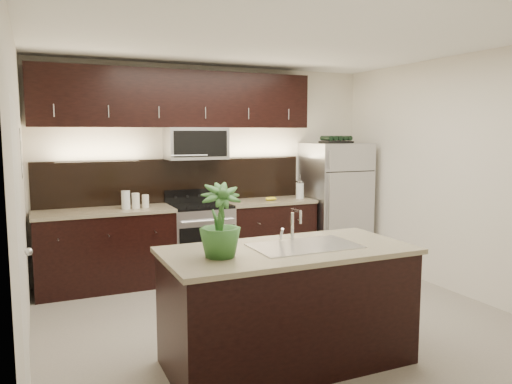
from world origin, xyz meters
TOP-DOWN VIEW (x-y plane):
  - ground at (0.00, 0.00)m, footprint 4.50×4.50m
  - room_walls at (-0.11, -0.04)m, footprint 4.52×4.02m
  - counter_run at (-0.46, 1.69)m, footprint 3.51×0.65m
  - upper_fixtures at (-0.43, 1.84)m, footprint 3.49×0.40m
  - island at (-0.35, -0.90)m, footprint 1.96×0.96m
  - sink_faucet at (-0.20, -0.89)m, footprint 0.84×0.50m
  - refrigerator at (1.73, 1.63)m, footprint 0.81×0.74m
  - wine_rack at (1.73, 1.63)m, footprint 0.42×0.26m
  - plant at (-0.93, -0.96)m, footprint 0.33×0.33m
  - canisters at (-1.08, 1.65)m, footprint 0.33×0.12m
  - french_press at (1.17, 1.64)m, footprint 0.11×0.11m
  - bananas at (0.66, 1.61)m, footprint 0.17×0.13m

SIDE VIEW (x-z plane):
  - ground at x=0.00m, z-range 0.00..0.00m
  - counter_run at x=-0.46m, z-range 0.00..0.94m
  - island at x=-0.35m, z-range 0.00..0.94m
  - refrigerator at x=1.73m, z-range 0.00..1.69m
  - sink_faucet at x=-0.20m, z-range 0.81..1.10m
  - bananas at x=0.66m, z-range 0.94..0.99m
  - canisters at x=-1.08m, z-range 0.93..1.15m
  - french_press at x=1.17m, z-range 0.90..1.22m
  - plant at x=-0.93m, z-range 0.94..1.48m
  - room_walls at x=-0.11m, z-range 0.34..3.05m
  - wine_rack at x=1.73m, z-range 1.69..1.79m
  - upper_fixtures at x=-0.43m, z-range 1.31..2.97m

